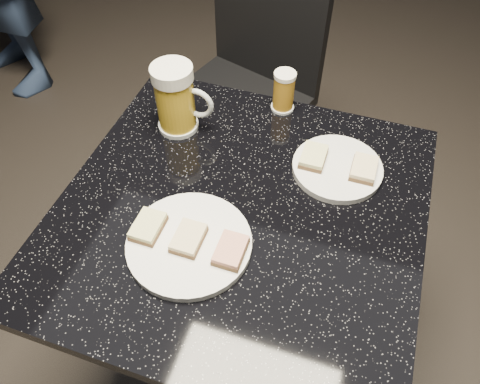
# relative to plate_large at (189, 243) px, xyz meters

# --- Properties ---
(floor) EXTENTS (6.00, 6.00, 0.00)m
(floor) POSITION_rel_plate_large_xyz_m (0.06, 0.11, -0.76)
(floor) COLOR black
(floor) RESTS_ON ground
(plate_large) EXTENTS (0.23, 0.23, 0.01)m
(plate_large) POSITION_rel_plate_large_xyz_m (0.00, 0.00, 0.00)
(plate_large) COLOR white
(plate_large) RESTS_ON table
(plate_small) EXTENTS (0.19, 0.19, 0.01)m
(plate_small) POSITION_rel_plate_large_xyz_m (0.22, 0.27, 0.00)
(plate_small) COLOR white
(plate_small) RESTS_ON table
(table) EXTENTS (0.70, 0.70, 0.75)m
(table) POSITION_rel_plate_large_xyz_m (0.06, 0.11, -0.25)
(table) COLOR black
(table) RESTS_ON floor
(beer_mug) EXTENTS (0.13, 0.09, 0.16)m
(beer_mug) POSITION_rel_plate_large_xyz_m (-0.15, 0.29, 0.07)
(beer_mug) COLOR silver
(beer_mug) RESTS_ON table
(beer_tumbler) EXTENTS (0.05, 0.05, 0.10)m
(beer_tumbler) POSITION_rel_plate_large_xyz_m (0.06, 0.43, 0.04)
(beer_tumbler) COLOR white
(beer_tumbler) RESTS_ON table
(chair) EXTENTS (0.52, 0.52, 0.88)m
(chair) POSITION_rel_plate_large_xyz_m (-0.15, 0.80, -0.26)
(chair) COLOR black
(chair) RESTS_ON floor
(canapes_on_plate_large) EXTENTS (0.21, 0.07, 0.02)m
(canapes_on_plate_large) POSITION_rel_plate_large_xyz_m (-0.00, 0.00, 0.02)
(canapes_on_plate_large) COLOR #4C3521
(canapes_on_plate_large) RESTS_ON plate_large
(canapes_on_plate_small) EXTENTS (0.15, 0.07, 0.02)m
(canapes_on_plate_small) POSITION_rel_plate_large_xyz_m (0.22, 0.27, 0.02)
(canapes_on_plate_small) COLOR #4C3521
(canapes_on_plate_small) RESTS_ON plate_small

